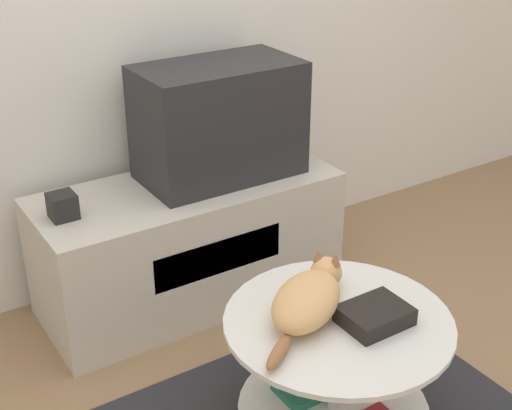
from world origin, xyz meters
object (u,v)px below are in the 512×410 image
tv (219,121)px  speaker (63,206)px  cat (308,298)px  dvd_box (375,315)px

tv → speaker: bearing=-177.5°
speaker → cat: (0.45, -0.96, -0.05)m
speaker → cat: bearing=-64.7°
dvd_box → cat: size_ratio=0.42×
speaker → cat: 1.06m
cat → tv: bearing=41.4°
speaker → dvd_box: size_ratio=0.48×
tv → cat: (-0.26, -0.99, -0.24)m
dvd_box → cat: bearing=134.1°
tv → cat: size_ratio=1.38×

